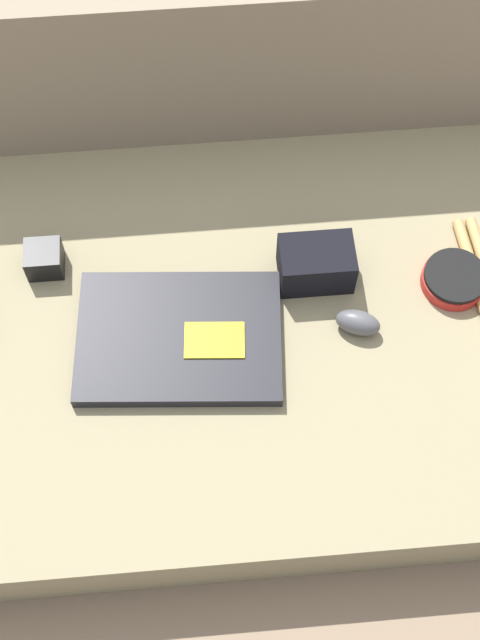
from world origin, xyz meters
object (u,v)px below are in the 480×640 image
computer_mouse (358,323)px  charger_brick (44,259)px  camera_pouch (316,264)px  laptop (180,338)px  speaker_puck (454,279)px

computer_mouse → charger_brick: (-0.48, 0.15, 0.00)m
computer_mouse → camera_pouch: 0.11m
camera_pouch → charger_brick: bearing=173.0°
laptop → speaker_puck: bearing=13.0°
laptop → speaker_puck: 0.44m
camera_pouch → charger_brick: 0.43m
charger_brick → computer_mouse: bearing=-17.6°
speaker_puck → camera_pouch: size_ratio=0.89×
speaker_puck → camera_pouch: (-0.21, 0.03, 0.02)m
charger_brick → speaker_puck: bearing=-7.6°
camera_pouch → charger_brick: (-0.42, 0.05, -0.01)m
laptop → computer_mouse: (0.27, -0.00, 0.01)m
computer_mouse → speaker_puck: bearing=43.7°
computer_mouse → speaker_puck: computer_mouse is taller
laptop → speaker_puck: speaker_puck is taller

